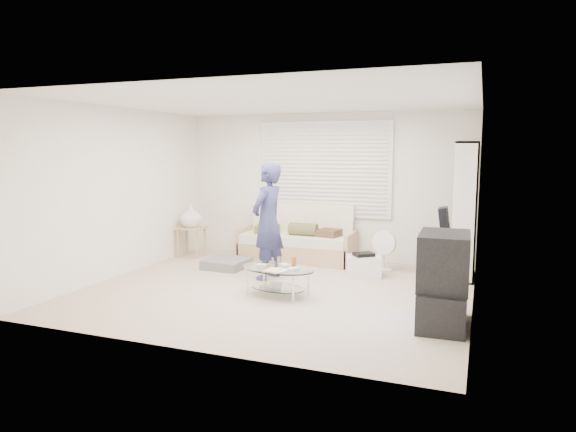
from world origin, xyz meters
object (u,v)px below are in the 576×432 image
at_px(bookshelf, 465,211).
at_px(tv_unit, 443,281).
at_px(coffee_table, 278,273).
at_px(futon_sofa, 298,242).

height_order(bookshelf, tv_unit, bookshelf).
distance_m(tv_unit, coffee_table, 2.11).
relative_size(futon_sofa, tv_unit, 1.96).
height_order(futon_sofa, bookshelf, bookshelf).
bearing_deg(tv_unit, futon_sofa, 135.40).
xyz_separation_m(futon_sofa, bookshelf, (2.69, -0.26, 0.68)).
bearing_deg(bookshelf, futon_sofa, 174.54).
bearing_deg(futon_sofa, coffee_table, -76.81).
relative_size(bookshelf, tv_unit, 1.99).
xyz_separation_m(tv_unit, coffee_table, (-2.07, 0.41, -0.19)).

